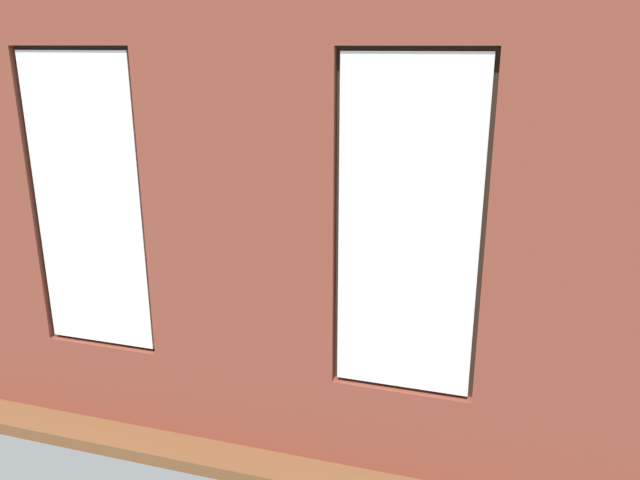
{
  "coord_description": "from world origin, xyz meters",
  "views": [
    {
      "loc": [
        -1.72,
        6.19,
        2.91
      ],
      "look_at": [
        0.01,
        0.4,
        1.01
      ],
      "focal_mm": 35.0,
      "sensor_mm": 36.0,
      "label": 1
    }
  ],
  "objects": [
    {
      "name": "potted_plant_near_tv",
      "position": [
        2.18,
        1.45,
        0.58
      ],
      "size": [
        0.7,
        0.7,
        0.88
      ],
      "color": "#9E5638",
      "rests_on": "ground_plane"
    },
    {
      "name": "remote_gray",
      "position": [
        -0.33,
        -0.17,
        0.42
      ],
      "size": [
        0.18,
        0.09,
        0.02
      ],
      "primitive_type": "cube",
      "rotation": [
        0.0,
        0.0,
        1.35
      ],
      "color": "#59595B",
      "rests_on": "coffee_table"
    },
    {
      "name": "coffee_table",
      "position": [
        0.04,
        -0.02,
        0.36
      ],
      "size": [
        1.35,
        0.85,
        0.41
      ],
      "color": "olive",
      "rests_on": "ground_plane"
    },
    {
      "name": "media_console",
      "position": [
        2.73,
        0.53,
        0.23
      ],
      "size": [
        0.95,
        0.42,
        0.47
      ],
      "primitive_type": "cube",
      "color": "black",
      "rests_on": "ground_plane"
    },
    {
      "name": "tv_flatscreen",
      "position": [
        2.73,
        0.53,
        0.89
      ],
      "size": [
        1.24,
        0.2,
        0.84
      ],
      "color": "black",
      "rests_on": "media_console"
    },
    {
      "name": "couch_by_window",
      "position": [
        0.7,
        1.75,
        0.33
      ],
      "size": [
        1.85,
        0.87,
        0.8
      ],
      "color": "black",
      "rests_on": "ground_plane"
    },
    {
      "name": "papasan_chair",
      "position": [
        0.43,
        -1.68,
        0.43
      ],
      "size": [
        1.0,
        1.0,
        0.66
      ],
      "color": "olive",
      "rests_on": "ground_plane"
    },
    {
      "name": "white_wall_right",
      "position": [
        3.03,
        0.2,
        1.73
      ],
      "size": [
        0.1,
        4.56,
        3.46
      ],
      "primitive_type": "cube",
      "color": "silver",
      "rests_on": "ground_plane"
    },
    {
      "name": "potted_plant_between_couches",
      "position": [
        -0.68,
        1.7,
        0.58
      ],
      "size": [
        0.94,
        0.87,
        1.1
      ],
      "color": "beige",
      "rests_on": "ground_plane"
    },
    {
      "name": "cup_ceramic",
      "position": [
        0.44,
        0.11,
        0.46
      ],
      "size": [
        0.09,
        0.09,
        0.11
      ],
      "primitive_type": "cylinder",
      "color": "#B23D38",
      "rests_on": "coffee_table"
    },
    {
      "name": "remote_silver",
      "position": [
        0.04,
        -0.02,
        0.42
      ],
      "size": [
        0.17,
        0.13,
        0.02
      ],
      "primitive_type": "cube",
      "rotation": [
        0.0,
        0.0,
        1.01
      ],
      "color": "#B2B2B7",
      "rests_on": "coffee_table"
    },
    {
      "name": "potted_plant_foreground_right",
      "position": [
        2.43,
        -1.72,
        0.76
      ],
      "size": [
        0.97,
        0.97,
        1.3
      ],
      "color": "#9E5638",
      "rests_on": "ground_plane"
    },
    {
      "name": "table_plant_small",
      "position": [
        -0.06,
        0.11,
        0.52
      ],
      "size": [
        0.13,
        0.13,
        0.21
      ],
      "color": "gray",
      "rests_on": "coffee_table"
    },
    {
      "name": "brick_wall_with_windows",
      "position": [
        0.0,
        2.4,
        1.7
      ],
      "size": [
        6.15,
        0.3,
        3.46
      ],
      "color": "brown",
      "rests_on": "ground_plane"
    },
    {
      "name": "couch_left",
      "position": [
        -2.38,
        0.5,
        0.33
      ],
      "size": [
        0.99,
        2.02,
        0.8
      ],
      "rotation": [
        0.0,
        0.0,
        1.51
      ],
      "color": "black",
      "rests_on": "ground_plane"
    },
    {
      "name": "ground_plane",
      "position": [
        0.0,
        0.0,
        -0.05
      ],
      "size": [
        6.75,
        5.56,
        0.1
      ],
      "primitive_type": "cube",
      "color": "brown"
    },
    {
      "name": "candle_jar",
      "position": [
        0.21,
        -0.13,
        0.46
      ],
      "size": [
        0.08,
        0.08,
        0.11
      ],
      "primitive_type": "cylinder",
      "color": "#B7333D",
      "rests_on": "coffee_table"
    },
    {
      "name": "potted_plant_corner_far_left",
      "position": [
        -2.53,
        1.85,
        0.62
      ],
      "size": [
        0.81,
        0.91,
        1.28
      ],
      "color": "gray",
      "rests_on": "ground_plane"
    }
  ]
}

